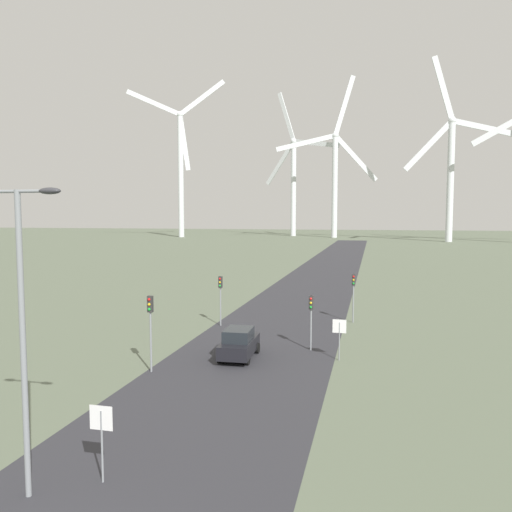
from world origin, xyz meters
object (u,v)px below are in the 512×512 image
Objects in this scene: streetlamp at (22,306)px; traffic_light_post_mid_right at (353,287)px; wind_turbine_right at (451,165)px; car_approaching at (239,343)px; traffic_light_post_mid_left at (220,290)px; wind_turbine_far_left at (181,162)px; traffic_light_post_near_right at (311,310)px; wind_turbine_center at (335,172)px; traffic_light_post_near_left at (150,316)px; stop_sign_far at (339,332)px; wind_turbine_left at (294,175)px; stop_sign_near at (102,429)px.

traffic_light_post_mid_right is (8.68, 27.65, -3.04)m from streetlamp.
wind_turbine_right reaches higher than traffic_light_post_mid_right.
streetlamp is 29.14m from traffic_light_post_mid_right.
car_approaching is 151.23m from wind_turbine_right.
traffic_light_post_mid_left is 166.58m from wind_turbine_far_left.
traffic_light_post_near_right is 168.24m from wind_turbine_center.
car_approaching is at bearing -65.67° from traffic_light_post_mid_left.
traffic_light_post_near_left is 1.08× the size of traffic_light_post_mid_right.
wind_turbine_far_left is (-73.41, 158.90, 28.35)m from stop_sign_far.
wind_turbine_left is (-25.51, 181.39, 24.57)m from car_approaching.
traffic_light_post_near_right is 0.84× the size of car_approaching.
wind_turbine_left is (-31.43, 180.49, 23.76)m from stop_sign_far.
traffic_light_post_near_left is 10.30m from traffic_light_post_near_right.
traffic_light_post_mid_right reaches higher than stop_sign_far.
stop_sign_far is 177.32m from wind_turbine_far_left.
traffic_light_post_mid_right is 167.59m from wind_turbine_far_left.
car_approaching is 170.99m from wind_turbine_center.
wind_turbine_center is (60.18, 9.25, -4.52)m from wind_turbine_far_left.
traffic_light_post_near_left is at bearing -103.50° from wind_turbine_right.
stop_sign_near is at bearing -72.56° from traffic_light_post_near_left.
traffic_light_post_near_left is 177.44m from wind_turbine_far_left.
wind_turbine_far_left is at bearing 112.81° from traffic_light_post_mid_left.
traffic_light_post_near_left is at bearing -88.91° from wind_turbine_center.
traffic_light_post_mid_left is at bearing 97.89° from stop_sign_near.
wind_turbine_far_left is at bearing 114.48° from traffic_light_post_near_right.
wind_turbine_left is (-31.81, 169.58, 22.61)m from traffic_light_post_mid_right.
stop_sign_near is 0.66× the size of traffic_light_post_mid_left.
traffic_light_post_near_right is (6.38, 18.60, -3.33)m from streetlamp.
wind_turbine_right is (27.89, 143.07, 22.49)m from traffic_light_post_near_right.
wind_turbine_far_left reaches higher than wind_turbine_left.
traffic_light_post_near_left is (-3.43, 10.91, 1.31)m from stop_sign_near.
wind_turbine_center is at bearing 94.50° from stop_sign_far.
car_approaching is at bearing 42.54° from traffic_light_post_near_left.
wind_turbine_center is (-3.29, 172.73, 22.46)m from traffic_light_post_near_left.
wind_turbine_far_left is at bearing 114.79° from stop_sign_far.
car_approaching is 0.07× the size of wind_turbine_right.
wind_turbine_center is (-3.54, 160.73, 22.71)m from traffic_light_post_mid_left.
traffic_light_post_mid_left is 0.06× the size of wind_turbine_center.
stop_sign_far is (8.30, 16.73, -4.19)m from streetlamp.
traffic_light_post_near_left is at bearing -155.23° from stop_sign_far.
stop_sign_far is 184.74m from wind_turbine_left.
wind_turbine_right is at bearing 79.19° from traffic_light_post_mid_right.
traffic_light_post_mid_left is at bearing 144.42° from traffic_light_post_near_right.
traffic_light_post_near_right is at bearing -101.03° from wind_turbine_right.
car_approaching is 0.07× the size of wind_turbine_center.
wind_turbine_right reaches higher than car_approaching.
stop_sign_near is 198.98m from wind_turbine_left.
wind_turbine_right is (35.90, 149.52, 21.99)m from traffic_light_post_near_left.
car_approaching is at bearing -145.31° from traffic_light_post_near_right.
wind_turbine_center is at bearing -34.12° from wind_turbine_left.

